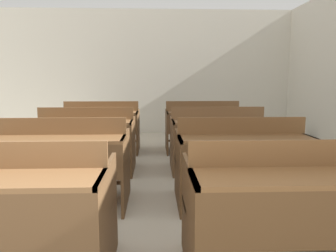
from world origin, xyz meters
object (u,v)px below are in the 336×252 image
object	(u,v)px
bench_front_right	(290,205)
bench_third_right	(218,137)
bench_second_left	(61,159)
bench_back_left	(101,125)
bench_third_left	(86,138)
wastepaper_bin	(295,134)
bench_front_left	(3,209)
bench_back_right	(203,125)
bench_second_right	(241,158)

from	to	relation	value
bench_front_right	bench_third_right	distance (m)	2.50
bench_second_left	bench_back_left	world-z (taller)	same
bench_front_right	bench_back_left	distance (m)	4.13
bench_third_left	bench_back_left	xyz separation A→B (m)	(0.01, 1.24, 0.00)
bench_third_left	wastepaper_bin	distance (m)	4.32
bench_front_left	bench_back_left	size ratio (longest dim) A/B	1.00
bench_back_left	wastepaper_bin	bearing A→B (deg)	11.87
bench_second_left	wastepaper_bin	world-z (taller)	bench_second_left
bench_third_left	bench_back_right	size ratio (longest dim) A/B	1.00
bench_second_right	bench_third_right	world-z (taller)	same
bench_front_right	bench_second_left	world-z (taller)	same
bench_second_left	wastepaper_bin	size ratio (longest dim) A/B	3.99
bench_second_left	bench_third_right	world-z (taller)	same
bench_second_left	bench_back_right	world-z (taller)	same
bench_back_right	bench_back_left	bearing A→B (deg)	179.77
bench_front_right	bench_third_right	size ratio (longest dim) A/B	1.00
bench_second_left	bench_back_right	xyz separation A→B (m)	(1.77, 2.46, 0.00)
bench_third_right	bench_back_right	world-z (taller)	same
bench_second_left	bench_second_right	world-z (taller)	same
bench_third_right	bench_back_right	xyz separation A→B (m)	(-0.03, 1.23, 0.00)
bench_front_left	bench_front_right	xyz separation A→B (m)	(1.77, -0.02, 0.00)
bench_front_left	bench_second_right	size ratio (longest dim) A/B	1.00
bench_second_right	bench_back_right	world-z (taller)	same
wastepaper_bin	bench_front_right	bearing A→B (deg)	-114.00
bench_third_right	wastepaper_bin	bearing A→B (deg)	45.64
bench_second_right	bench_back_left	distance (m)	3.07
wastepaper_bin	bench_third_right	bearing A→B (deg)	-134.36
bench_back_left	wastepaper_bin	size ratio (longest dim) A/B	3.99
bench_back_left	wastepaper_bin	world-z (taller)	bench_back_left
bench_front_left	bench_back_right	distance (m)	4.11
bench_front_right	bench_back_right	distance (m)	3.73
bench_back_left	bench_second_right	bearing A→B (deg)	-54.43
bench_front_right	bench_third_left	bearing A→B (deg)	125.43
bench_back_left	bench_back_right	bearing A→B (deg)	-0.23
bench_front_left	wastepaper_bin	world-z (taller)	bench_front_left
bench_third_left	wastepaper_bin	xyz separation A→B (m)	(3.79, 2.04, -0.32)
bench_front_left	wastepaper_bin	size ratio (longest dim) A/B	3.99
bench_third_right	bench_front_left	bearing A→B (deg)	-126.05
wastepaper_bin	bench_front_left	bearing A→B (deg)	-130.05
bench_front_right	bench_second_left	bearing A→B (deg)	144.38
bench_second_left	bench_back_left	size ratio (longest dim) A/B	1.00
bench_second_right	bench_back_right	xyz separation A→B (m)	(-0.02, 2.49, 0.00)
bench_second_left	bench_back_left	bearing A→B (deg)	89.97
bench_third_left	bench_back_left	distance (m)	1.24
bench_front_left	bench_third_right	size ratio (longest dim) A/B	1.00
bench_second_right	bench_third_right	xyz separation A→B (m)	(0.01, 1.26, 0.00)
bench_third_right	wastepaper_bin	distance (m)	2.87
bench_second_left	bench_third_left	bearing A→B (deg)	90.33
bench_second_right	bench_back_right	distance (m)	2.49
bench_second_right	wastepaper_bin	world-z (taller)	bench_second_right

